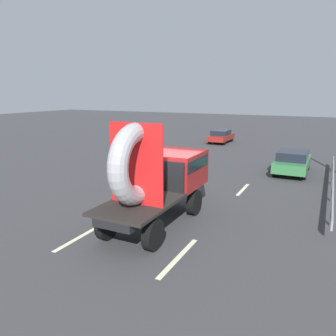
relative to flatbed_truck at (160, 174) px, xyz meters
name	(u,v)px	position (x,y,z in m)	size (l,w,h in m)	color
ground_plane	(164,215)	(-0.16, 0.55, -1.79)	(120.00, 120.00, 0.00)	#38383A
flatbed_truck	(160,174)	(0.00, 0.00, 0.00)	(2.02, 5.34, 3.77)	black
distant_sedan	(293,161)	(3.49, 10.02, -1.06)	(1.77, 4.14, 1.35)	black
guardrail	(333,182)	(5.66, 6.82, -1.26)	(0.10, 12.04, 0.71)	gray
lane_dash_left_near	(82,236)	(-1.74, -2.33, -1.78)	(2.53, 0.16, 0.01)	beige
lane_dash_left_far	(183,179)	(-1.74, 5.93, -1.78)	(2.19, 0.16, 0.01)	beige
lane_dash_right_near	(179,257)	(1.74, -2.21, -1.78)	(2.58, 0.16, 0.01)	beige
lane_dash_right_far	(243,189)	(1.74, 5.37, -1.78)	(2.16, 0.16, 0.01)	beige
oncoming_car	(221,136)	(-3.91, 19.73, -1.14)	(1.59, 3.70, 1.21)	black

